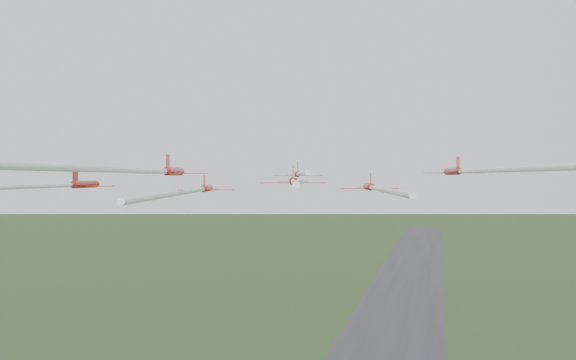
% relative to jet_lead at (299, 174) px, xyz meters
% --- Properties ---
extents(runway, '(38.00, 900.00, 0.04)m').
position_rel_jet_lead_xyz_m(runway, '(5.44, 189.33, -58.22)').
color(runway, '#38393B').
rests_on(runway, ground).
extents(jet_lead, '(16.97, 57.11, 2.68)m').
position_rel_jet_lead_xyz_m(jet_lead, '(0.00, 0.00, 0.00)').
color(jet_lead, '#AA201A').
extents(jet_row2_left, '(18.03, 60.17, 2.63)m').
position_rel_jet_lead_xyz_m(jet_row2_left, '(-10.53, -19.24, -2.32)').
color(jet_row2_left, '#AA201A').
extents(jet_row2_right, '(13.59, 53.65, 2.75)m').
position_rel_jet_lead_xyz_m(jet_row2_right, '(13.36, -11.01, -2.06)').
color(jet_row2_right, '#AA201A').
extents(jet_row3_left, '(11.81, 53.12, 2.47)m').
position_rel_jet_lead_xyz_m(jet_row3_left, '(-24.04, -33.63, -1.54)').
color(jet_row3_left, '#AA201A').
extents(jet_row3_mid, '(13.13, 42.18, 2.66)m').
position_rel_jet_lead_xyz_m(jet_row3_mid, '(4.21, -22.85, -1.07)').
color(jet_row3_mid, '#AA201A').
extents(jet_row3_right, '(13.08, 52.42, 2.41)m').
position_rel_jet_lead_xyz_m(jet_row3_right, '(26.30, -21.53, 0.27)').
color(jet_row3_right, '#AA201A').
extents(jet_row4_left, '(13.17, 49.03, 2.41)m').
position_rel_jet_lead_xyz_m(jet_row4_left, '(-6.40, -41.60, 0.14)').
color(jet_row4_left, '#AA201A').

